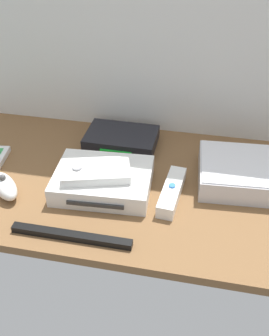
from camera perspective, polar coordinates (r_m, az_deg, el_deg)
ground_plane at (r=91.62cm, az=-0.00°, el=-2.51°), size 100.00×48.00×2.00cm
back_wall at (r=98.48cm, az=3.08°, el=21.97°), size 110.00×1.20×64.00cm
game_console at (r=88.21cm, az=-4.51°, el=-1.77°), size 21.91×17.45×4.40cm
mini_computer at (r=92.55cm, az=14.49°, el=-0.56°), size 18.13×18.13×5.30cm
network_router at (r=102.91cm, az=-1.88°, el=4.21°), size 18.11×12.52×3.40cm
remote_wand at (r=86.35cm, az=5.36°, el=-3.40°), size 4.84×15.05×3.40cm
remote_nunchuk at (r=91.14cm, az=-18.10°, el=-2.47°), size 10.18×10.18×5.10cm
remote_classic_pad at (r=85.61cm, az=-5.52°, el=-0.49°), size 16.04×11.65×2.40cm
sensor_bar at (r=78.55cm, az=-9.05°, el=-9.58°), size 24.00×1.84×1.40cm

